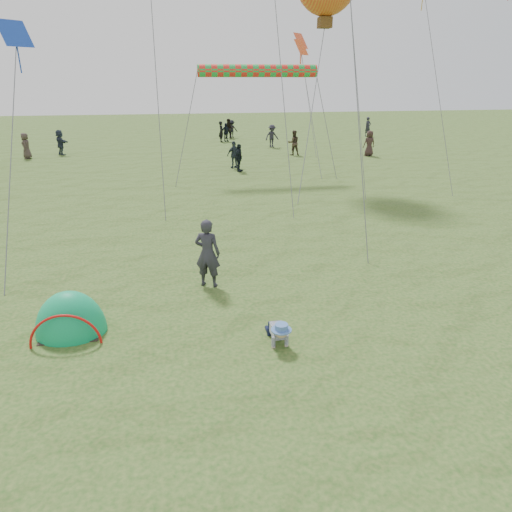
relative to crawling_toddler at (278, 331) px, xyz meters
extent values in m
plane|color=#214A17|center=(-1.19, -0.78, -0.29)|extent=(140.00, 140.00, 0.00)
ellipsoid|color=#119162|center=(-4.31, 1.27, -0.29)|extent=(1.52, 1.27, 1.92)
imported|color=#2A2933|center=(-1.16, 3.13, 0.63)|extent=(0.79, 0.67, 1.84)
imported|color=#24242E|center=(16.96, 34.46, 0.60)|extent=(0.76, 0.63, 1.79)
imported|color=black|center=(3.06, 33.06, 0.50)|extent=(1.00, 0.67, 1.58)
imported|color=black|center=(4.00, 35.96, 0.50)|extent=(1.17, 0.92, 1.59)
imported|color=#32211F|center=(12.12, 23.13, 0.59)|extent=(0.92, 0.65, 1.77)
imported|color=#372C21|center=(6.91, 24.48, 0.58)|extent=(0.87, 0.68, 1.74)
imported|color=black|center=(2.08, 18.94, 0.51)|extent=(0.78, 1.02, 1.61)
imported|color=#24232D|center=(6.25, 28.69, 0.59)|extent=(1.28, 0.94, 1.77)
imported|color=#3F322E|center=(-11.62, 26.36, 0.58)|extent=(0.69, 0.93, 1.74)
imported|color=#272F41|center=(-9.65, 27.77, 0.59)|extent=(1.34, 1.66, 1.77)
imported|color=black|center=(2.63, 32.80, 0.59)|extent=(0.47, 0.67, 1.76)
imported|color=black|center=(3.63, 35.12, 0.59)|extent=(0.95, 0.79, 1.77)
imported|color=#29343D|center=(1.96, 20.13, 0.52)|extent=(1.03, 0.70, 1.63)
cylinder|color=red|center=(2.91, 17.39, 5.27)|extent=(6.33, 0.64, 0.64)
plane|color=#EF4E27|center=(8.21, 28.06, 7.52)|extent=(1.34, 1.34, 1.09)
plane|color=#193EB3|center=(-6.34, 8.47, 6.16)|extent=(0.96, 0.96, 0.78)
plane|color=#F6551E|center=(6.23, 20.93, 6.64)|extent=(1.07, 1.07, 0.87)
camera|label=1|loc=(-1.98, -7.98, 4.85)|focal=32.00mm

